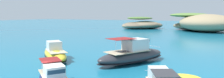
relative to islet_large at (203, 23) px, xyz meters
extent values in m
ellipsoid|color=#84755B|center=(-4.18, 3.67, -1.48)|extent=(19.27, 16.99, 3.12)
ellipsoid|color=#9E8966|center=(1.48, -3.75, 0.17)|extent=(23.34, 22.23, 6.42)
ellipsoid|color=#84755B|center=(1.60, 4.53, -0.30)|extent=(18.40, 17.93, 5.47)
ellipsoid|color=#84755B|center=(-2.33, 1.97, -0.36)|extent=(10.99, 11.76, 5.36)
ellipsoid|color=olive|center=(-5.15, -0.03, 3.01)|extent=(14.82, 13.47, 1.68)
ellipsoid|color=#84755B|center=(-28.84, -1.76, -1.78)|extent=(10.60, 11.63, 2.52)
ellipsoid|color=#756651|center=(-27.67, -0.47, -1.59)|extent=(14.87, 16.33, 2.89)
ellipsoid|color=#84755B|center=(-23.82, 1.99, -1.37)|extent=(17.08, 18.90, 3.33)
ellipsoid|color=#756651|center=(-22.15, 4.76, -1.61)|extent=(11.81, 9.96, 2.87)
ellipsoid|color=#84755B|center=(-21.55, 3.19, -1.47)|extent=(7.87, 7.61, 3.14)
ellipsoid|color=#517538|center=(-26.31, 1.68, 1.60)|extent=(11.49, 10.44, 1.29)
ellipsoid|color=yellow|center=(-14.93, -64.05, -2.32)|extent=(8.30, 6.90, 1.43)
ellipsoid|color=black|center=(-14.93, -64.05, -2.65)|extent=(8.47, 7.04, 0.17)
cube|color=#C6B793|center=(-14.41, -64.41, -1.72)|extent=(5.00, 4.41, 0.06)
cube|color=silver|center=(-15.27, -63.81, -1.10)|extent=(2.94, 2.80, 1.17)
cube|color=#2D4756|center=(-16.24, -63.12, -0.98)|extent=(1.16, 1.49, 0.62)
cylinder|color=silver|center=(-17.60, -62.16, -1.54)|extent=(1.05, 1.46, 0.04)
cube|color=silver|center=(1.22, -69.75, -1.43)|extent=(2.19, 2.40, 0.97)
cube|color=#2D4756|center=(0.76, -68.87, -1.33)|extent=(1.31, 0.83, 0.52)
cylinder|color=silver|center=(0.13, -67.65, -1.76)|extent=(1.32, 0.70, 0.04)
cube|color=#333338|center=(1.94, -71.14, -0.83)|extent=(2.41, 2.60, 0.04)
cube|color=#C6B793|center=(-7.48, -72.27, -1.92)|extent=(4.23, 3.72, 0.06)
cube|color=silver|center=(-6.76, -72.78, -1.40)|extent=(2.48, 2.36, 0.99)
cube|color=#2D4756|center=(-5.93, -73.36, -1.30)|extent=(0.98, 1.27, 0.53)
cube|color=maroon|center=(-8.06, -71.86, -0.79)|extent=(2.69, 2.58, 0.04)
cylinder|color=silver|center=(-7.64, -71.25, -1.36)|extent=(0.03, 0.03, 1.13)
cylinder|color=silver|center=(-8.49, -72.47, -1.36)|extent=(0.03, 0.03, 1.13)
ellipsoid|color=#2D2D33|center=(-4.57, -61.01, -2.15)|extent=(7.45, 10.69, 1.77)
ellipsoid|color=black|center=(-4.57, -61.01, -2.55)|extent=(7.60, 10.91, 0.21)
cube|color=#C6B793|center=(-4.92, -61.70, -1.40)|extent=(4.93, 6.30, 0.06)
cube|color=silver|center=(-4.33, -60.54, -0.64)|extent=(3.26, 3.58, 1.46)
cube|color=#2D4756|center=(-3.67, -59.22, -0.50)|extent=(1.96, 1.20, 0.77)
cylinder|color=silver|center=(-2.75, -57.38, -1.22)|extent=(1.97, 1.01, 0.04)
cube|color=maroon|center=(-5.38, -62.63, 0.26)|extent=(3.57, 3.88, 0.04)
cylinder|color=silver|center=(-6.36, -62.14, -0.57)|extent=(0.03, 0.03, 1.66)
cylinder|color=silver|center=(-4.41, -63.12, -0.57)|extent=(0.03, 0.03, 1.66)
ellipsoid|color=yellow|center=(2.71, -64.62, -2.82)|extent=(2.67, 1.28, 0.44)
cube|color=#9E998E|center=(2.71, -64.62, -2.76)|extent=(1.86, 0.73, 0.06)
cube|color=black|center=(1.32, -64.52, -2.64)|extent=(0.21, 0.21, 0.36)
camera|label=1|loc=(5.03, -84.92, 3.20)|focal=32.38mm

